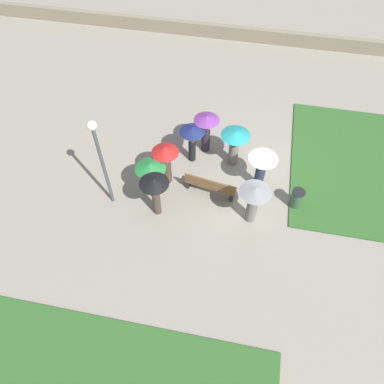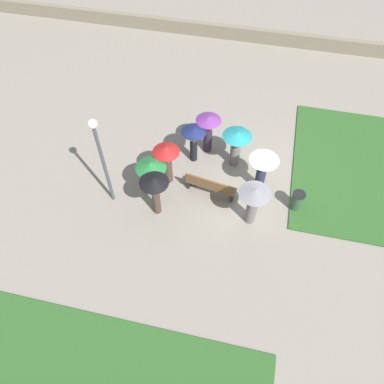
% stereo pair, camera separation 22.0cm
% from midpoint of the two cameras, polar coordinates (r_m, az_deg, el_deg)
% --- Properties ---
extents(ground_plane, '(90.00, 90.00, 0.00)m').
position_cam_midpoint_polar(ground_plane, '(15.25, 8.69, 1.94)').
color(ground_plane, gray).
extents(lawn_patch_near, '(6.69, 7.02, 0.06)m').
position_cam_midpoint_polar(lawn_patch_near, '(17.07, 26.64, 2.66)').
color(lawn_patch_near, '#2D5B26').
rests_on(lawn_patch_near, ground_plane).
extents(parapet_wall, '(45.00, 0.35, 0.75)m').
position_cam_midpoint_polar(parapet_wall, '(22.92, 12.31, 22.05)').
color(parapet_wall, gray).
rests_on(parapet_wall, ground_plane).
extents(park_bench, '(2.01, 0.72, 0.90)m').
position_cam_midpoint_polar(park_bench, '(14.28, 3.29, 0.94)').
color(park_bench, brown).
rests_on(park_bench, ground_plane).
extents(lamp_post, '(0.32, 0.32, 4.02)m').
position_cam_midpoint_polar(lamp_post, '(12.81, -13.30, 5.95)').
color(lamp_post, '#474C51').
rests_on(lamp_post, ground_plane).
extents(trash_bin, '(0.49, 0.49, 0.84)m').
position_cam_midpoint_polar(trash_bin, '(14.47, 16.12, -1.30)').
color(trash_bin, '#335638').
rests_on(trash_bin, ground_plane).
extents(crowd_person_grey, '(1.13, 1.13, 1.83)m').
position_cam_midpoint_polar(crowd_person_grey, '(13.08, 9.86, -1.12)').
color(crowd_person_grey, slate).
rests_on(crowd_person_grey, ground_plane).
extents(crowd_person_navy, '(1.00, 1.00, 1.76)m').
position_cam_midpoint_polar(crowd_person_navy, '(14.87, 0.69, 8.42)').
color(crowd_person_navy, black).
rests_on(crowd_person_navy, ground_plane).
extents(crowd_person_green, '(1.13, 1.13, 1.77)m').
position_cam_midpoint_polar(crowd_person_green, '(13.62, -5.78, 3.43)').
color(crowd_person_green, '#47382D').
rests_on(crowd_person_green, ground_plane).
extents(crowd_person_teal, '(1.15, 1.15, 1.73)m').
position_cam_midpoint_polar(crowd_person_teal, '(14.90, 7.20, 7.51)').
color(crowd_person_teal, slate).
rests_on(crowd_person_teal, ground_plane).
extents(crowd_person_purple, '(1.03, 1.03, 1.83)m').
position_cam_midpoint_polar(crowd_person_purple, '(15.32, 2.90, 9.80)').
color(crowd_person_purple, '#2D2333').
rests_on(crowd_person_purple, ground_plane).
extents(crowd_person_black, '(1.04, 1.04, 1.93)m').
position_cam_midpoint_polar(crowd_person_black, '(13.03, -5.24, 0.74)').
color(crowd_person_black, '#47382D').
rests_on(crowd_person_black, ground_plane).
extents(crowd_person_white, '(1.10, 1.10, 1.75)m').
position_cam_midpoint_polar(crowd_person_white, '(14.19, 11.16, 3.81)').
color(crowd_person_white, '#282D47').
rests_on(crowd_person_white, ground_plane).
extents(crowd_person_red, '(1.03, 1.03, 1.89)m').
position_cam_midpoint_polar(crowd_person_red, '(14.10, -3.46, 5.29)').
color(crowd_person_red, '#47382D').
rests_on(crowd_person_red, ground_plane).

